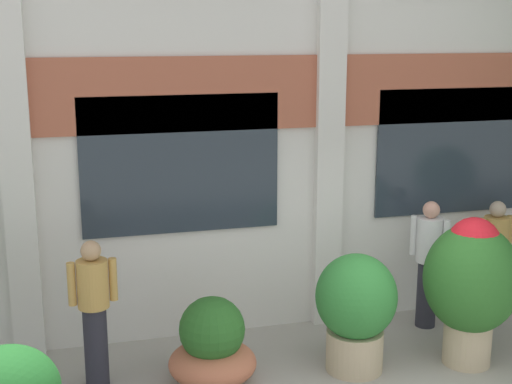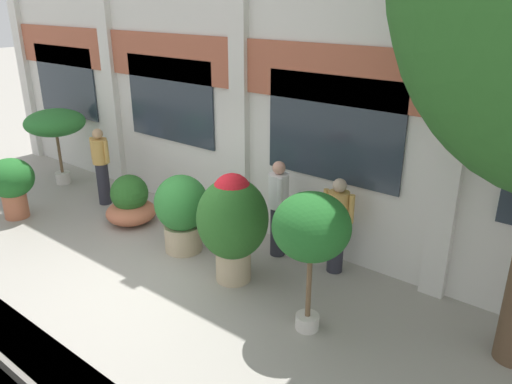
{
  "view_description": "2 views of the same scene",
  "coord_description": "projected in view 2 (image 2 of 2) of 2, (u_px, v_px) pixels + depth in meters",
  "views": [
    {
      "loc": [
        -3.25,
        -5.86,
        3.88
      ],
      "look_at": [
        -1.13,
        1.97,
        2.0
      ],
      "focal_mm": 50.0,
      "sensor_mm": 36.0,
      "label": 1
    },
    {
      "loc": [
        5.8,
        -4.17,
        4.22
      ],
      "look_at": [
        1.46,
        1.24,
        1.49
      ],
      "focal_mm": 35.0,
      "sensor_mm": 36.0,
      "label": 2
    }
  ],
  "objects": [
    {
      "name": "potted_plant_glazed_jar",
      "position": [
        11.0,
        182.0,
        9.95
      ],
      "size": [
        0.9,
        0.9,
        1.24
      ],
      "color": "#B76647",
      "rests_on": "ground"
    },
    {
      "name": "potted_plant_terracotta_small",
      "position": [
        55.0,
        124.0,
        11.54
      ],
      "size": [
        1.37,
        1.37,
        1.8
      ],
      "color": "beige",
      "rests_on": "ground"
    },
    {
      "name": "potted_plant_wide_bowl",
      "position": [
        130.0,
        203.0,
        9.82
      ],
      "size": [
        0.99,
        0.99,
        0.99
      ],
      "color": "#B76647",
      "rests_on": "ground"
    },
    {
      "name": "potted_plant_fluted_column",
      "position": [
        182.0,
        210.0,
        8.63
      ],
      "size": [
        0.93,
        0.93,
        1.39
      ],
      "color": "tan",
      "rests_on": "ground"
    },
    {
      "name": "potted_plant_tall_urn",
      "position": [
        311.0,
        229.0,
        6.25
      ],
      "size": [
        1.0,
        1.0,
        1.97
      ],
      "color": "beige",
      "rests_on": "ground"
    },
    {
      "name": "potted_plant_ribbed_drum",
      "position": [
        233.0,
        220.0,
        7.6
      ],
      "size": [
        1.11,
        1.11,
        1.78
      ],
      "color": "tan",
      "rests_on": "ground"
    },
    {
      "name": "resident_watching_tracks",
      "position": [
        337.0,
        223.0,
        7.91
      ],
      "size": [
        0.53,
        0.34,
        1.61
      ],
      "rotation": [
        0.0,
        0.0,
        -1.49
      ],
      "color": "#282833",
      "rests_on": "ground"
    },
    {
      "name": "resident_near_plants",
      "position": [
        101.0,
        164.0,
        10.57
      ],
      "size": [
        0.53,
        0.34,
        1.67
      ],
      "rotation": [
        0.0,
        0.0,
        -1.49
      ],
      "color": "#282833",
      "rests_on": "ground"
    },
    {
      "name": "ground_plane",
      "position": [
        136.0,
        280.0,
        7.95
      ],
      "size": [
        80.0,
        80.0,
        0.0
      ],
      "primitive_type": "plane",
      "color": "#9E998E"
    },
    {
      "name": "resident_by_doorway",
      "position": [
        278.0,
        206.0,
        8.42
      ],
      "size": [
        0.38,
        0.42,
        1.71
      ],
      "rotation": [
        0.0,
        0.0,
        -2.42
      ],
      "color": "#282833",
      "rests_on": "ground"
    },
    {
      "name": "apartment_facade",
      "position": [
        249.0,
        36.0,
        8.72
      ],
      "size": [
        15.59,
        0.64,
        7.15
      ],
      "color": "silver",
      "rests_on": "ground"
    }
  ]
}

